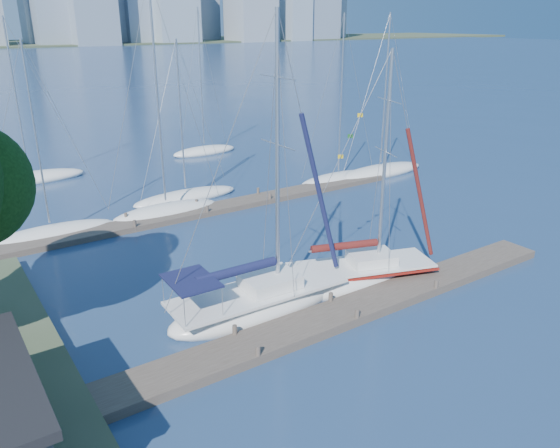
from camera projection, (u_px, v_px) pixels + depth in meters
ground at (343, 317)px, 24.27m from camera, size 700.00×700.00×0.00m
near_dock at (343, 313)px, 24.20m from camera, size 26.00×2.00×0.40m
far_dock at (215, 208)px, 37.67m from camera, size 30.00×1.80×0.36m
sailboat_navy at (258, 291)px, 24.43m from camera, size 8.89×3.12×13.48m
sailboat_maroon at (362, 264)px, 27.33m from camera, size 8.24×4.91×11.79m
bg_boat_0 at (51, 233)px, 33.13m from camera, size 7.85×3.20×11.79m
bg_boat_1 at (166, 211)px, 36.81m from camera, size 7.72×3.65×15.33m
bg_boat_2 at (186, 197)px, 39.99m from camera, size 8.30×4.33×11.54m
bg_boat_4 at (338, 178)px, 44.63m from camera, size 7.33×2.11×13.21m
bg_boat_5 at (380, 171)px, 46.44m from camera, size 9.46×3.52×13.33m
bg_boat_6 at (30, 179)px, 44.35m from camera, size 8.89×3.28×13.08m
bg_boat_7 at (205, 151)px, 53.78m from camera, size 6.91×4.57×13.81m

